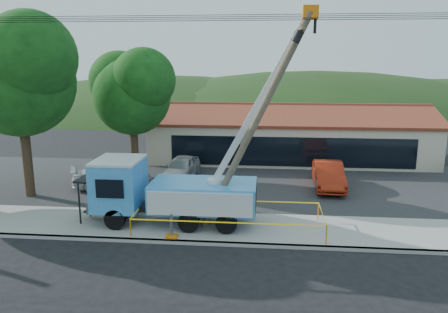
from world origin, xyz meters
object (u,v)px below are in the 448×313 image
Objects in this scene: utility_truck at (170,189)px; bus_shelter at (103,189)px; car_silver at (182,180)px; car_white at (113,188)px; car_red at (328,189)px; leaning_pole at (259,115)px.

bus_shelter is (-3.42, 0.02, -0.12)m from utility_truck.
car_silver reaches higher than car_white.
car_white is (-1.73, 6.02, -1.78)m from bus_shelter.
bus_shelter is 14.12m from car_red.
leaning_pole reaches higher than bus_shelter.
car_silver is at bearing -84.42° from car_white.
utility_truck is 2.13× the size of car_white.
leaning_pole is 4.20× the size of bus_shelter.
car_silver is 9.84m from car_red.
leaning_pole is (4.31, -0.37, 3.74)m from utility_truck.
car_white is at bearing -145.04° from car_silver.
car_red is at bearing 39.13° from utility_truck.
car_silver is 0.91× the size of car_red.
car_white is at bearing 145.87° from leaning_pole.
leaning_pole is at bearing -118.78° from car_red.
leaning_pole is 11.70m from car_silver.
car_silver is (2.36, 8.34, -1.78)m from bus_shelter.
car_white is (-13.84, -1.03, 0.00)m from car_red.
utility_truck reaches higher than car_white.
car_silver is at bearing 77.97° from bus_shelter.
leaning_pole is 12.75m from car_white.
utility_truck reaches higher than bus_shelter.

